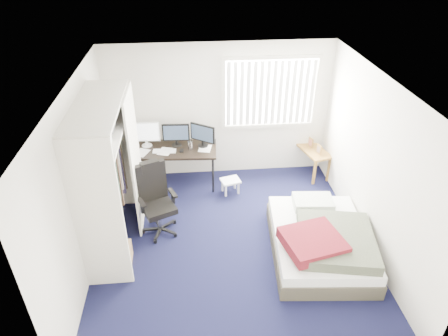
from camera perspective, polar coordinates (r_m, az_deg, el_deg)
ground at (r=6.16m, az=1.07°, el=-10.78°), size 4.20×4.20×0.00m
room_shell at (r=5.26m, az=1.23°, el=1.42°), size 4.20×4.20×4.20m
window_assembly at (r=7.18m, az=6.65°, el=10.61°), size 1.72×0.09×1.32m
closet at (r=5.66m, az=-16.17°, el=0.54°), size 0.64×1.84×2.22m
desk at (r=7.13m, az=-7.20°, el=3.07°), size 1.55×0.80×1.20m
office_chair at (r=6.24m, az=-9.59°, el=-5.32°), size 0.72×0.72×1.17m
footstool at (r=7.11m, az=0.92°, el=-2.12°), size 0.38×0.33×0.27m
nightstand at (r=7.71m, az=12.61°, el=2.19°), size 0.57×0.84×0.71m
bed at (r=5.99m, az=13.70°, el=-10.08°), size 1.50×1.90×0.60m
pine_box at (r=6.01m, az=-14.89°, el=-11.70°), size 0.37×0.28×0.28m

